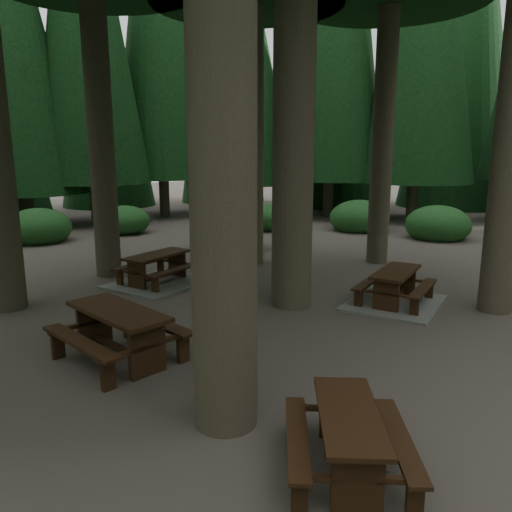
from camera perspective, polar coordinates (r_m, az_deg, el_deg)
ground at (r=10.12m, az=1.18°, el=-6.66°), size 80.00×80.00×0.00m
picnic_table_a at (r=11.10m, az=15.59°, el=-4.08°), size 2.74×2.55×0.74m
picnic_table_b at (r=8.11m, az=-15.44°, el=-7.77°), size 1.89×2.19×0.84m
picnic_table_c at (r=12.53m, az=-11.13°, el=-2.00°), size 2.77×2.55×0.76m
picnic_table_d at (r=16.75m, az=-2.67°, el=2.72°), size 2.37×2.26×0.81m
picnic_table_e at (r=5.44m, az=10.54°, el=-19.18°), size 1.94×1.99×0.67m
shrub_ring at (r=10.99m, az=1.85°, el=-2.97°), size 23.86×24.64×1.49m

